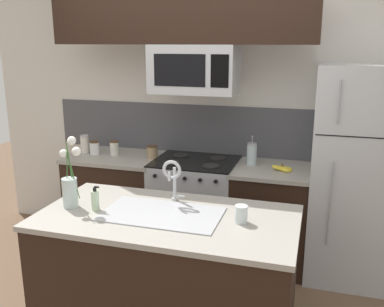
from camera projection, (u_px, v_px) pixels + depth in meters
ground_plane at (163, 304)px, 3.33m from camera, size 10.00×10.00×0.00m
rear_partition at (236, 115)px, 4.10m from camera, size 5.20×0.10×2.60m
splash_band at (205, 130)px, 4.17m from camera, size 3.14×0.01×0.48m
back_counter_left at (117, 199)px, 4.27m from camera, size 0.89×0.65×0.91m
back_counter_right at (270, 216)px, 3.85m from camera, size 0.68×0.65×0.91m
stove_range at (195, 207)px, 4.05m from camera, size 0.76×0.64×0.93m
microwave at (195, 69)px, 3.70m from camera, size 0.74×0.40×0.41m
upper_cabinet_band at (182, 7)px, 3.57m from camera, size 2.27×0.34×0.60m
refrigerator at (362, 175)px, 3.55m from camera, size 0.83×0.74×1.81m
storage_jar_tall at (85, 144)px, 4.23m from camera, size 0.08×0.08×0.18m
storage_jar_medium at (95, 148)px, 4.19m from camera, size 0.09×0.09×0.13m
storage_jar_short at (114, 148)px, 4.16m from camera, size 0.08×0.08×0.14m
storage_jar_squat at (152, 152)px, 4.05m from camera, size 0.10×0.10×0.12m
banana_bunch at (282, 168)px, 3.65m from camera, size 0.19×0.12×0.07m
french_press at (252, 154)px, 3.82m from camera, size 0.09×0.09×0.27m
island_counter at (168, 279)px, 2.84m from camera, size 1.65×0.86×0.91m
kitchen_sink at (162, 224)px, 2.75m from camera, size 0.76×0.44×0.16m
sink_faucet at (173, 175)px, 2.89m from camera, size 0.14×0.14×0.31m
dish_soap_bottle at (95, 200)px, 2.80m from camera, size 0.06×0.05×0.16m
drinking_glass at (241, 214)px, 2.60m from camera, size 0.08×0.08×0.11m
flower_vase at (70, 185)px, 2.83m from camera, size 0.15×0.13×0.47m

